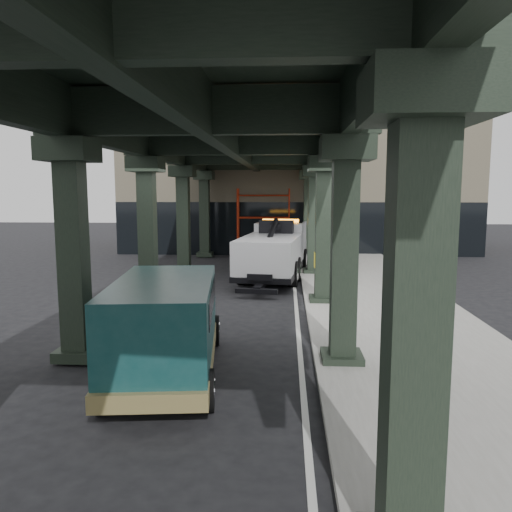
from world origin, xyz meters
The scene contains 8 objects.
ground centered at (0.00, 0.00, 0.00)m, with size 90.00×90.00×0.00m, color black.
sidewalk centered at (4.50, 2.00, 0.07)m, with size 5.00×40.00×0.15m, color gray.
lane_stripe centered at (1.70, 2.00, 0.01)m, with size 0.12×38.00×0.01m, color silver.
viaduct centered at (-0.40, 2.00, 5.46)m, with size 7.40×32.00×6.40m.
building centered at (2.00, 20.00, 4.00)m, with size 22.00×10.00×8.00m, color #C6B793.
scaffolding centered at (0.00, 14.64, 2.11)m, with size 3.08×0.88×4.00m.
tow_truck centered at (0.86, 7.49, 1.29)m, with size 3.17×8.29×2.65m.
towed_van centered at (-1.11, -4.90, 1.13)m, with size 2.56×5.37×2.10m.
Camera 1 is at (1.35, -14.77, 3.87)m, focal length 35.00 mm.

